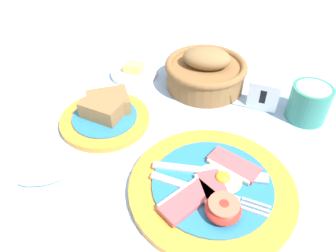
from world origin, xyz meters
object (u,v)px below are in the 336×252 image
butter_dish (134,72)px  teaspoon_by_saucer (58,178)px  number_card (264,95)px  bread_plate (105,114)px  sugar_cup (309,102)px  bread_basket (206,71)px  breakfast_plate (213,188)px

butter_dish → teaspoon_by_saucer: size_ratio=0.68×
number_card → teaspoon_by_saucer: number_card is taller
bread_plate → sugar_cup: sugar_cup is taller
number_card → teaspoon_by_saucer: (-0.23, -0.34, -0.03)m
number_card → bread_plate: bearing=-152.4°
number_card → bread_basket: bearing=162.2°
breakfast_plate → bread_plate: (-0.25, 0.06, 0.01)m
breakfast_plate → number_card: (0.00, 0.24, 0.03)m
bread_plate → bread_basket: 0.24m
breakfast_plate → number_card: 0.25m
butter_dish → teaspoon_by_saucer: (0.07, -0.33, -0.00)m
breakfast_plate → sugar_cup: sugar_cup is taller
bread_plate → number_card: number_card is taller
teaspoon_by_saucer → bread_basket: bearing=-143.7°
butter_dish → breakfast_plate: bearing=-37.5°
butter_dish → teaspoon_by_saucer: 0.34m
bread_basket → teaspoon_by_saucer: 0.38m
breakfast_plate → teaspoon_by_saucer: bearing=-156.8°
bread_basket → teaspoon_by_saucer: (-0.10, -0.37, -0.03)m
bread_plate → sugar_cup: bearing=30.3°
teaspoon_by_saucer → bread_plate: bearing=-120.6°
breakfast_plate → bread_basket: (-0.13, 0.27, 0.03)m
sugar_cup → number_card: bearing=-168.1°
bread_plate → butter_dish: bearing=104.8°
bread_plate → number_card: size_ratio=2.38×
bread_plate → sugar_cup: 0.40m
bread_basket → number_card: bread_basket is taller
bread_plate → sugar_cup: size_ratio=2.29×
breakfast_plate → sugar_cup: (0.09, 0.26, 0.03)m
bread_basket → number_card: (0.14, -0.02, -0.00)m
bread_plate → teaspoon_by_saucer: (0.02, -0.16, -0.01)m
bread_plate → number_card: bearing=35.3°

